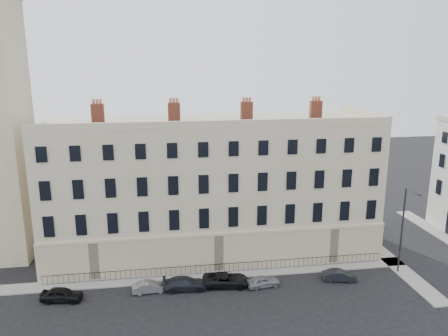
{
  "coord_description": "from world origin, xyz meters",
  "views": [
    {
      "loc": [
        -11.77,
        -35.45,
        21.4
      ],
      "look_at": [
        -4.84,
        10.0,
        10.07
      ],
      "focal_mm": 35.0,
      "sensor_mm": 36.0,
      "label": 1
    }
  ],
  "objects_px": {
    "car_f": "(340,275)",
    "car_b": "(150,287)",
    "car_a": "(62,295)",
    "car_c": "(185,283)",
    "car_d": "(226,280)",
    "car_e": "(263,281)",
    "streetlamp": "(403,227)"
  },
  "relations": [
    {
      "from": "car_f",
      "to": "streetlamp",
      "type": "xyz_separation_m",
      "value": [
        6.76,
        0.66,
        4.48
      ]
    },
    {
      "from": "streetlamp",
      "to": "car_f",
      "type": "bearing_deg",
      "value": -156.42
    },
    {
      "from": "car_a",
      "to": "car_e",
      "type": "xyz_separation_m",
      "value": [
        18.83,
        -0.2,
        -0.09
      ]
    },
    {
      "from": "car_a",
      "to": "car_c",
      "type": "xyz_separation_m",
      "value": [
        11.3,
        0.37,
        -0.02
      ]
    },
    {
      "from": "car_b",
      "to": "streetlamp",
      "type": "xyz_separation_m",
      "value": [
        25.5,
        0.06,
        4.5
      ]
    },
    {
      "from": "car_a",
      "to": "car_c",
      "type": "bearing_deg",
      "value": -79.43
    },
    {
      "from": "car_d",
      "to": "car_e",
      "type": "height_order",
      "value": "car_d"
    },
    {
      "from": "car_d",
      "to": "car_f",
      "type": "height_order",
      "value": "car_d"
    },
    {
      "from": "car_d",
      "to": "car_e",
      "type": "relative_size",
      "value": 1.42
    },
    {
      "from": "car_c",
      "to": "car_e",
      "type": "distance_m",
      "value": 7.56
    },
    {
      "from": "car_b",
      "to": "car_d",
      "type": "xyz_separation_m",
      "value": [
        7.36,
        0.08,
        0.1
      ]
    },
    {
      "from": "car_f",
      "to": "car_b",
      "type": "bearing_deg",
      "value": 97.81
    },
    {
      "from": "car_a",
      "to": "car_e",
      "type": "distance_m",
      "value": 18.83
    },
    {
      "from": "car_c",
      "to": "car_e",
      "type": "height_order",
      "value": "car_c"
    },
    {
      "from": "car_f",
      "to": "car_d",
      "type": "bearing_deg",
      "value": 96.24
    },
    {
      "from": "car_b",
      "to": "car_c",
      "type": "xyz_separation_m",
      "value": [
        3.38,
        -0.02,
        0.08
      ]
    },
    {
      "from": "car_f",
      "to": "streetlamp",
      "type": "relative_size",
      "value": 0.37
    },
    {
      "from": "car_b",
      "to": "car_f",
      "type": "xyz_separation_m",
      "value": [
        18.74,
        -0.6,
        0.02
      ]
    },
    {
      "from": "car_e",
      "to": "streetlamp",
      "type": "relative_size",
      "value": 0.36
    },
    {
      "from": "car_d",
      "to": "streetlamp",
      "type": "relative_size",
      "value": 0.51
    },
    {
      "from": "car_b",
      "to": "car_c",
      "type": "relative_size",
      "value": 0.76
    },
    {
      "from": "car_a",
      "to": "car_f",
      "type": "height_order",
      "value": "car_a"
    },
    {
      "from": "car_c",
      "to": "car_d",
      "type": "xyz_separation_m",
      "value": [
        3.98,
        0.1,
        0.02
      ]
    },
    {
      "from": "car_c",
      "to": "streetlamp",
      "type": "distance_m",
      "value": 22.55
    },
    {
      "from": "car_f",
      "to": "streetlamp",
      "type": "height_order",
      "value": "streetlamp"
    },
    {
      "from": "car_d",
      "to": "streetlamp",
      "type": "bearing_deg",
      "value": -82.66
    },
    {
      "from": "car_b",
      "to": "car_d",
      "type": "distance_m",
      "value": 7.36
    },
    {
      "from": "car_c",
      "to": "car_e",
      "type": "xyz_separation_m",
      "value": [
        7.54,
        -0.57,
        -0.07
      ]
    },
    {
      "from": "car_e",
      "to": "car_c",
      "type": "bearing_deg",
      "value": 76.97
    },
    {
      "from": "car_b",
      "to": "car_c",
      "type": "height_order",
      "value": "car_c"
    },
    {
      "from": "car_d",
      "to": "streetlamp",
      "type": "distance_m",
      "value": 18.66
    },
    {
      "from": "car_b",
      "to": "streetlamp",
      "type": "bearing_deg",
      "value": -94.91
    }
  ]
}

